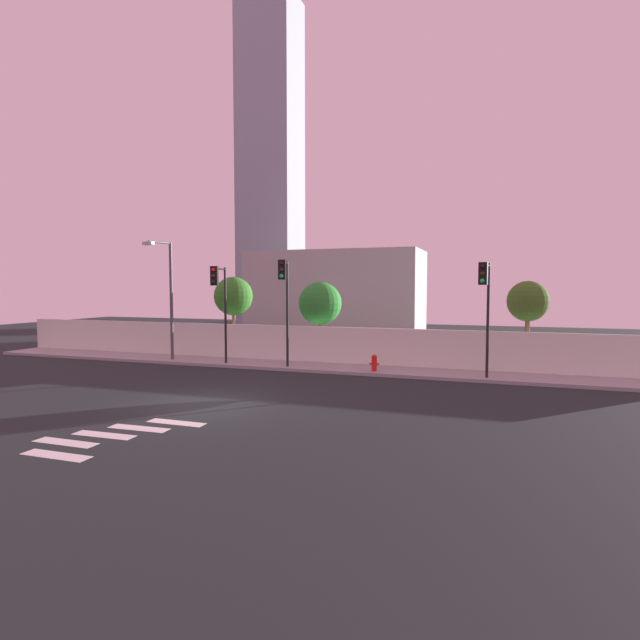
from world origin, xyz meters
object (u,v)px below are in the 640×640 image
traffic_light_left (485,295)px  roadside_tree_midright (528,302)px  traffic_light_center (220,293)px  street_lamp_curbside (168,290)px  roadside_tree_midleft (320,304)px  traffic_light_right (285,290)px  fire_hydrant (374,362)px  roadside_tree_leftmost (233,296)px

traffic_light_left → roadside_tree_midright: 4.22m
traffic_light_left → traffic_light_center: size_ratio=1.00×
street_lamp_curbside → roadside_tree_midright: (17.46, 3.28, -0.52)m
street_lamp_curbside → roadside_tree_midleft: size_ratio=1.44×
traffic_light_left → roadside_tree_midright: size_ratio=1.13×
traffic_light_right → roadside_tree_midright: bearing=19.7°
traffic_light_left → roadside_tree_midleft: (-8.47, 3.80, -0.56)m
traffic_light_left → traffic_light_center: (-12.15, -0.26, 0.01)m
traffic_light_left → roadside_tree_midright: bearing=64.7°
fire_hydrant → roadside_tree_midleft: 5.52m
traffic_light_right → roadside_tree_midright: (10.66, 3.82, -0.54)m
fire_hydrant → street_lamp_curbside: bearing=-179.6°
fire_hydrant → roadside_tree_midright: roadside_tree_midright is taller
traffic_light_left → street_lamp_curbside: 15.68m
traffic_light_center → roadside_tree_midright: (13.95, 4.06, -0.39)m
traffic_light_center → fire_hydrant: size_ratio=6.31×
traffic_light_left → traffic_light_right: 8.86m
traffic_light_right → roadside_tree_leftmost: traffic_light_right is taller
traffic_light_center → street_lamp_curbside: bearing=167.4°
fire_hydrant → traffic_light_left: bearing=-7.1°
traffic_light_center → roadside_tree_midright: size_ratio=1.12×
street_lamp_curbside → traffic_light_right: bearing=-4.6°
fire_hydrant → roadside_tree_midleft: size_ratio=0.18×
roadside_tree_midleft → roadside_tree_leftmost: bearing=-180.0°
roadside_tree_midleft → roadside_tree_midright: (10.26, -0.00, 0.19)m
traffic_light_left → street_lamp_curbside: size_ratio=0.78×
roadside_tree_midleft → roadside_tree_midright: bearing=-0.0°
roadside_tree_leftmost → roadside_tree_midright: (15.46, 0.00, -0.16)m
street_lamp_curbside → roadside_tree_midleft: 7.94m
roadside_tree_midleft → roadside_tree_midright: 10.26m
traffic_light_left → fire_hydrant: bearing=172.9°
traffic_light_center → roadside_tree_leftmost: bearing=110.4°
traffic_light_center → traffic_light_left: bearing=1.2°
traffic_light_left → street_lamp_curbside: bearing=178.1°
street_lamp_curbside → roadside_tree_midleft: bearing=24.5°
fire_hydrant → roadside_tree_midleft: roadside_tree_midleft is taller
traffic_light_center → roadside_tree_midleft: size_ratio=1.13×
traffic_light_right → roadside_tree_midright: size_ratio=1.19×
roadside_tree_leftmost → roadside_tree_midright: 15.46m
traffic_light_left → fire_hydrant: 5.68m
fire_hydrant → roadside_tree_midright: size_ratio=0.18×
street_lamp_curbside → fire_hydrant: size_ratio=8.07×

